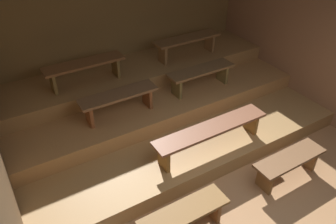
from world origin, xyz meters
name	(u,v)px	position (x,y,z in m)	size (l,w,h in m)	color
ground	(180,144)	(0.00, 2.05, -0.04)	(5.86, 4.90, 0.08)	#AC7C52
wall_back	(122,34)	(0.00, 4.13, 1.16)	(5.86, 0.06, 2.31)	olive
wall_right	(303,44)	(2.56, 2.05, 1.16)	(0.06, 4.90, 2.31)	#966647
platform_lower	(164,119)	(0.00, 2.59, 0.13)	(5.06, 3.02, 0.25)	#AB804B
platform_middle	(149,94)	(0.00, 3.11, 0.38)	(5.06, 1.98, 0.25)	#B8824C
platform_upper	(137,72)	(0.00, 3.55, 0.63)	(5.06, 1.10, 0.25)	#AA7B47
bench_floor_left	(184,216)	(-0.88, 0.62, 0.29)	(1.12, 0.33, 0.38)	brown
bench_floor_right	(289,162)	(0.88, 0.62, 0.29)	(1.12, 0.33, 0.38)	brown
bench_lower_center	(211,131)	(0.14, 1.48, 0.56)	(1.83, 0.33, 0.38)	brown
bench_middle_left	(119,98)	(-0.77, 2.63, 0.80)	(1.22, 0.33, 0.38)	brown
bench_middle_right	(201,74)	(0.77, 2.63, 0.80)	(1.22, 0.33, 0.38)	brown
bench_upper_left	(85,67)	(-1.00, 3.41, 1.05)	(1.31, 0.33, 0.38)	brown
bench_upper_right	(187,42)	(1.00, 3.41, 1.05)	(1.31, 0.33, 0.38)	brown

